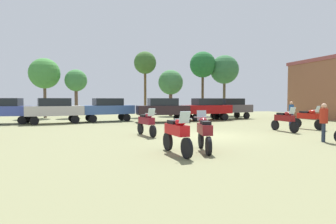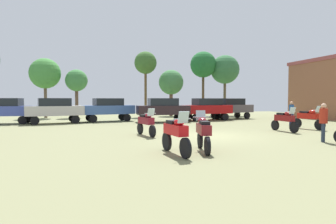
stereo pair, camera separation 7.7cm
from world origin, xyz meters
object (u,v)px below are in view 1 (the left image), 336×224
(motorcycle_4, at_px, (147,122))
(car_5, at_px, (163,108))
(car_2, at_px, (54,109))
(person_2, at_px, (291,112))
(car_1, at_px, (4,109))
(person_1, at_px, (324,119))
(motorcycle_8, at_px, (285,119))
(tree_2, at_px, (145,63))
(tree_4, at_px, (171,83))
(tree_3, at_px, (76,81))
(motorcycle_6, at_px, (308,118))
(tree_1, at_px, (203,65))
(car_4, at_px, (230,107))
(motorcycle_7, at_px, (177,133))
(tree_7, at_px, (44,74))
(car_6, at_px, (207,108))
(tree_6, at_px, (224,70))
(motorcycle_3, at_px, (204,132))
(car_3, at_px, (108,108))

(motorcycle_4, bearing_deg, car_5, -122.75)
(car_2, height_order, person_2, car_2)
(car_1, bearing_deg, person_1, -127.40)
(motorcycle_8, relative_size, car_2, 0.48)
(motorcycle_8, bearing_deg, car_5, -62.27)
(car_2, xyz_separation_m, person_1, (12.65, -13.66, -0.16))
(tree_2, relative_size, tree_4, 1.37)
(car_1, bearing_deg, tree_3, -33.15)
(car_5, distance_m, tree_3, 11.35)
(motorcycle_6, xyz_separation_m, tree_1, (-0.16, 16.89, 5.32))
(car_4, bearing_deg, motorcycle_6, 169.90)
(motorcycle_6, bearing_deg, motorcycle_7, 12.20)
(person_2, bearing_deg, motorcycle_4, 16.63)
(car_2, bearing_deg, tree_2, -60.56)
(car_4, height_order, tree_7, tree_7)
(car_5, bearing_deg, tree_3, 43.37)
(car_6, xyz_separation_m, tree_6, (5.72, 7.76, 4.36))
(motorcycle_3, height_order, tree_4, tree_4)
(tree_2, distance_m, tree_6, 9.86)
(motorcycle_6, distance_m, car_6, 9.38)
(motorcycle_4, relative_size, tree_4, 0.41)
(tree_4, bearing_deg, tree_3, -177.44)
(car_5, height_order, car_6, same)
(car_5, bearing_deg, motorcycle_8, -146.98)
(car_4, distance_m, tree_7, 19.23)
(motorcycle_3, relative_size, motorcycle_4, 0.96)
(motorcycle_8, bearing_deg, motorcycle_4, -5.03)
(motorcycle_6, xyz_separation_m, car_1, (-19.80, 9.64, 0.43))
(motorcycle_8, relative_size, tree_2, 0.30)
(car_6, xyz_separation_m, tree_1, (2.99, 8.07, 4.89))
(car_3, height_order, person_1, car_3)
(person_2, height_order, tree_6, tree_6)
(motorcycle_3, relative_size, motorcycle_8, 0.94)
(motorcycle_8, height_order, car_2, car_2)
(person_2, xyz_separation_m, tree_7, (-18.31, 14.56, 3.53))
(motorcycle_8, bearing_deg, car_2, -37.99)
(motorcycle_8, relative_size, tree_4, 0.41)
(tree_2, bearing_deg, tree_4, 2.99)
(motorcycle_6, distance_m, tree_2, 18.93)
(car_1, height_order, tree_3, tree_3)
(tree_3, bearing_deg, car_5, -49.09)
(motorcycle_7, xyz_separation_m, tree_6, (13.17, 22.21, 4.78))
(motorcycle_6, height_order, tree_4, tree_4)
(motorcycle_7, bearing_deg, tree_2, -105.13)
(motorcycle_3, height_order, motorcycle_6, motorcycle_6)
(car_4, relative_size, tree_2, 0.62)
(motorcycle_6, distance_m, car_3, 15.59)
(motorcycle_6, distance_m, car_5, 11.00)
(tree_2, bearing_deg, motorcycle_6, -66.41)
(person_1, distance_m, tree_3, 24.05)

